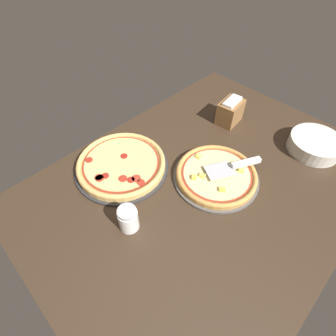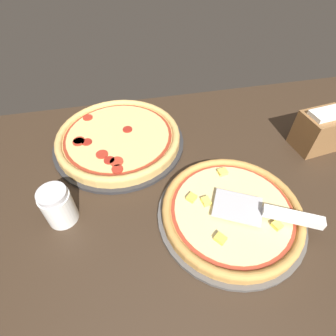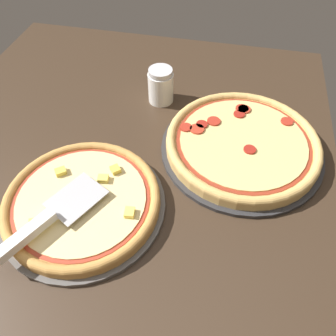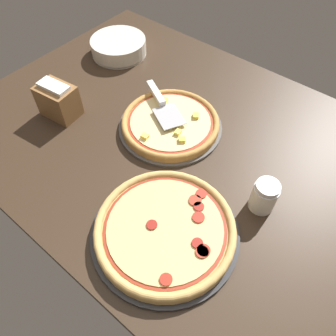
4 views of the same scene
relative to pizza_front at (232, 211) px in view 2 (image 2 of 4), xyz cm
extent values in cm
cube|color=#38281C|center=(-3.20, 2.35, -4.15)|extent=(139.95, 102.95, 3.60)
cylinder|color=#565451|center=(0.01, -0.01, -1.85)|extent=(34.28, 34.28, 1.00)
cylinder|color=#C68E47|center=(0.01, -0.01, -0.51)|extent=(32.22, 32.22, 1.69)
torus|color=#C68E47|center=(0.01, -0.01, 0.33)|extent=(32.22, 32.22, 1.93)
cylinder|color=#A33823|center=(0.01, -0.01, 0.41)|extent=(28.01, 28.01, 0.15)
cylinder|color=beige|center=(0.01, -0.01, 0.53)|extent=(26.42, 26.42, 0.40)
cube|color=#F4D64C|center=(-5.32, -6.74, 1.27)|extent=(2.83, 2.91, 1.07)
cube|color=#F4D64C|center=(7.66, -6.28, 1.27)|extent=(2.40, 2.50, 1.07)
cube|color=#F9E05B|center=(1.52, 10.74, 1.27)|extent=(2.43, 2.15, 1.07)
cube|color=#F4D64C|center=(-8.36, 4.59, 1.27)|extent=(2.78, 2.76, 1.07)
cube|color=#F9E05B|center=(-5.40, 2.88, 1.27)|extent=(2.14, 2.47, 1.07)
cylinder|color=#2D2D30|center=(-23.41, 31.11, -1.85)|extent=(38.68, 38.68, 1.00)
cylinder|color=#DBAD60|center=(-23.41, 31.11, -0.28)|extent=(36.35, 36.35, 2.15)
torus|color=#DBAD60|center=(-23.41, 31.11, 0.80)|extent=(36.35, 36.35, 2.12)
cylinder|color=maroon|center=(-23.41, 31.11, 0.87)|extent=(31.60, 31.60, 0.15)
cylinder|color=#E5C67A|center=(-23.41, 31.11, 1.00)|extent=(29.81, 29.81, 0.40)
cylinder|color=#B73823|center=(-34.51, 30.60, 1.40)|extent=(3.24, 3.24, 0.40)
cylinder|color=#AD2D1E|center=(-24.65, 17.19, 1.40)|extent=(3.00, 3.00, 0.40)
cylinder|color=maroon|center=(-26.51, 20.84, 1.40)|extent=(2.86, 2.86, 0.40)
cylinder|color=#AD2D1E|center=(-32.01, 41.18, 1.40)|extent=(3.01, 3.01, 0.40)
cylinder|color=#AD2D1E|center=(-34.61, 30.04, 1.40)|extent=(3.35, 3.35, 0.40)
cylinder|color=#B73823|center=(-24.63, 19.92, 1.40)|extent=(3.54, 3.54, 0.40)
cylinder|color=maroon|center=(-20.43, 32.73, 1.40)|extent=(2.84, 2.84, 0.40)
cylinder|color=#AD2D1E|center=(-28.30, 23.51, 1.40)|extent=(3.29, 3.29, 0.40)
cylinder|color=maroon|center=(-32.32, 29.48, 1.40)|extent=(2.87, 2.87, 0.40)
cube|color=#B7B7BC|center=(0.88, -0.42, 1.92)|extent=(13.11, 11.99, 0.24)
cube|color=white|center=(11.09, -5.82, 2.80)|extent=(12.04, 7.76, 2.00)
cylinder|color=white|center=(-38.39, 7.76, 1.81)|extent=(6.90, 6.90, 8.33)
cylinder|color=silver|center=(-38.39, 7.76, 6.68)|extent=(6.35, 6.35, 1.40)
cube|color=olive|center=(33.30, 18.31, 3.19)|extent=(13.34, 10.30, 11.09)
cube|color=white|center=(33.30, 18.31, 9.34)|extent=(11.02, 6.11, 1.20)
camera|label=1|loc=(-61.17, -34.01, 79.53)|focal=28.00mm
camera|label=2|loc=(-21.31, -29.89, 50.91)|focal=28.00mm
camera|label=3|loc=(33.76, 25.39, 55.45)|focal=35.00mm
camera|label=4|loc=(-48.54, 60.71, 75.72)|focal=35.00mm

